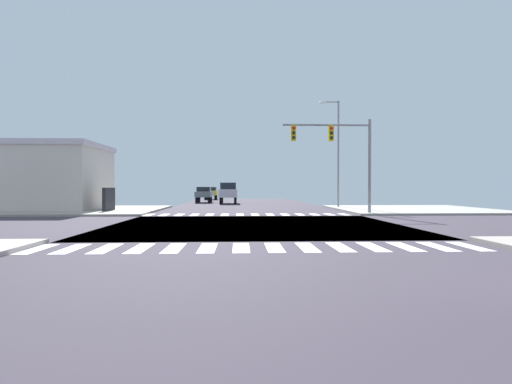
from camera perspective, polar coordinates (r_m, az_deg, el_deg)
name	(u,v)px	position (r m, az deg, el deg)	size (l,w,h in m)	color
ground	(256,225)	(19.36, -0.02, -4.79)	(90.00, 90.00, 0.05)	#3B333E
sidewalk_corner_ne	(412,209)	(34.22, 21.39, -2.31)	(12.00, 12.00, 0.14)	#A09B91
sidewalk_corner_nw	(81,210)	(33.60, -23.73, -2.38)	(12.00, 12.00, 0.14)	#A19489
crosswalk_near	(258,248)	(12.11, 0.25, -7.92)	(13.50, 2.00, 0.01)	white
crosswalk_far	(247,215)	(26.63, -1.23, -3.24)	(13.50, 2.00, 0.01)	white
traffic_signal_mast	(336,144)	(27.14, 11.32, 6.68)	(5.91, 0.55, 6.35)	gray
street_lamp	(336,145)	(35.80, 11.33, 6.55)	(1.78, 0.32, 9.37)	gray
bank_building	(16,177)	(36.58, -31.07, 1.84)	(14.86, 7.50, 5.24)	beige
sedan_farside_1	(204,193)	(48.07, -7.44, -0.19)	(1.80, 4.30, 1.88)	black
sedan_middle_3	(211,192)	(60.01, -6.44, -0.02)	(1.80, 4.30, 1.88)	black
suv_inner_5	(228,191)	(44.82, -3.96, 0.11)	(1.96, 4.60, 2.34)	black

